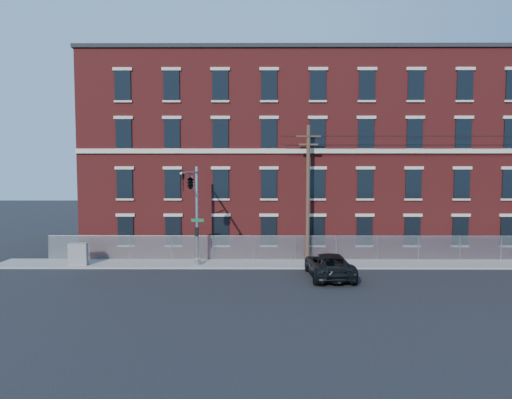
{
  "coord_description": "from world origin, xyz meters",
  "views": [
    {
      "loc": [
        -1.65,
        -27.37,
        7.01
      ],
      "look_at": [
        -1.8,
        4.0,
        4.82
      ],
      "focal_mm": 31.66,
      "sensor_mm": 36.0,
      "label": 1
    }
  ],
  "objects_px": {
    "pickup_truck": "(329,265)",
    "utility_cabinet": "(78,254)",
    "utility_pole_near": "(308,191)",
    "traffic_signal_mast": "(192,193)"
  },
  "relations": [
    {
      "from": "utility_pole_near",
      "to": "utility_cabinet",
      "type": "distance_m",
      "value": 17.08
    },
    {
      "from": "utility_pole_near",
      "to": "pickup_truck",
      "type": "relative_size",
      "value": 1.76
    },
    {
      "from": "utility_pole_near",
      "to": "pickup_truck",
      "type": "xyz_separation_m",
      "value": [
        0.9,
        -4.39,
        -4.55
      ]
    },
    {
      "from": "traffic_signal_mast",
      "to": "pickup_truck",
      "type": "xyz_separation_m",
      "value": [
        8.9,
        -0.97,
        -4.6
      ]
    },
    {
      "from": "utility_pole_near",
      "to": "utility_cabinet",
      "type": "bearing_deg",
      "value": -175.13
    },
    {
      "from": "pickup_truck",
      "to": "utility_cabinet",
      "type": "height_order",
      "value": "utility_cabinet"
    },
    {
      "from": "traffic_signal_mast",
      "to": "utility_cabinet",
      "type": "bearing_deg",
      "value": 166.55
    },
    {
      "from": "utility_pole_near",
      "to": "pickup_truck",
      "type": "height_order",
      "value": "utility_pole_near"
    },
    {
      "from": "utility_pole_near",
      "to": "utility_cabinet",
      "type": "relative_size",
      "value": 6.36
    },
    {
      "from": "traffic_signal_mast",
      "to": "utility_cabinet",
      "type": "xyz_separation_m",
      "value": [
        -8.44,
        2.02,
        -4.48
      ]
    }
  ]
}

